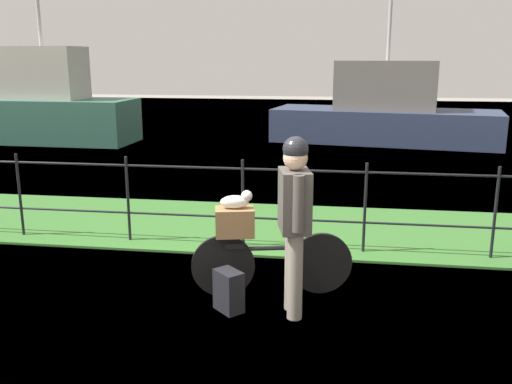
% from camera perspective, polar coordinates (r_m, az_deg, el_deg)
% --- Properties ---
extents(ground_plane, '(60.00, 60.00, 0.00)m').
position_cam_1_polar(ground_plane, '(5.33, -5.07, -12.70)').
color(ground_plane, gray).
extents(grass_strip, '(27.00, 2.40, 0.03)m').
position_cam_1_polar(grass_strip, '(7.94, -0.27, -3.53)').
color(grass_strip, '#38702D').
rests_on(grass_strip, ground).
extents(harbor_water, '(30.00, 30.00, 0.00)m').
position_cam_1_polar(harbor_water, '(17.32, 4.60, 5.78)').
color(harbor_water, '#60849E').
rests_on(harbor_water, ground).
extents(iron_fence, '(18.04, 0.04, 1.13)m').
position_cam_1_polar(iron_fence, '(6.94, -1.36, -0.60)').
color(iron_fence, black).
rests_on(iron_fence, ground).
extents(bicycle_main, '(1.60, 0.40, 0.64)m').
position_cam_1_polar(bicycle_main, '(5.67, 1.49, -7.24)').
color(bicycle_main, black).
rests_on(bicycle_main, ground).
extents(wooden_crate, '(0.43, 0.33, 0.28)m').
position_cam_1_polar(wooden_crate, '(5.50, -2.19, -3.07)').
color(wooden_crate, olive).
rests_on(wooden_crate, bicycle_main).
extents(terrier_dog, '(0.32, 0.20, 0.18)m').
position_cam_1_polar(terrier_dog, '(5.44, -1.95, -0.89)').
color(terrier_dog, silver).
rests_on(terrier_dog, wooden_crate).
extents(cyclist_person, '(0.34, 0.53, 1.68)m').
position_cam_1_polar(cyclist_person, '(5.05, 3.96, -1.95)').
color(cyclist_person, gray).
rests_on(cyclist_person, ground).
extents(backpack_on_paving, '(0.33, 0.32, 0.40)m').
position_cam_1_polar(backpack_on_paving, '(5.37, -2.81, -10.05)').
color(backpack_on_paving, black).
rests_on(backpack_on_paving, ground).
extents(moored_boat_near, '(4.97, 1.93, 4.24)m').
position_cam_1_polar(moored_boat_near, '(16.94, -20.60, 8.05)').
color(moored_boat_near, '#336656').
rests_on(moored_boat_near, ground).
extents(moored_boat_mid, '(6.45, 3.03, 3.86)m').
position_cam_1_polar(moored_boat_mid, '(16.21, 13.04, 7.83)').
color(moored_boat_mid, '#2D3856').
rests_on(moored_boat_mid, ground).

